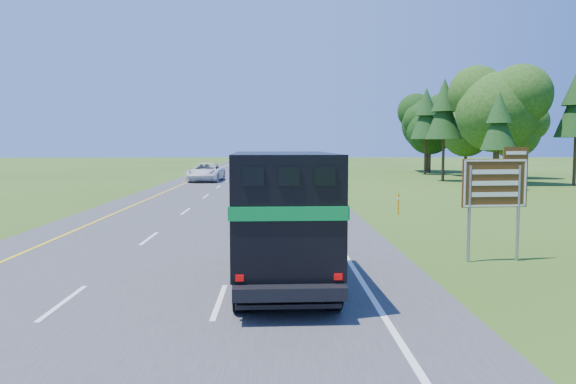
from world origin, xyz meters
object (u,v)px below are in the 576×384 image
Objects in this scene: exit_sign at (496,188)px; horse_truck at (282,213)px; far_car at (243,159)px; white_suv at (206,172)px.

horse_truck is at bearing -164.31° from exit_sign.
far_car is at bearing 92.00° from horse_truck.
far_car is at bearing 92.68° from exit_sign.
exit_sign is at bearing 19.11° from horse_truck.
exit_sign reaches higher than white_suv.
exit_sign is at bearing -81.37° from far_car.
white_suv is at bearing 97.86° from horse_truck.
white_suv is at bearing 104.45° from exit_sign.
far_car is (0.35, 58.10, -0.20)m from white_suv.
white_suv is 58.10m from far_car.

